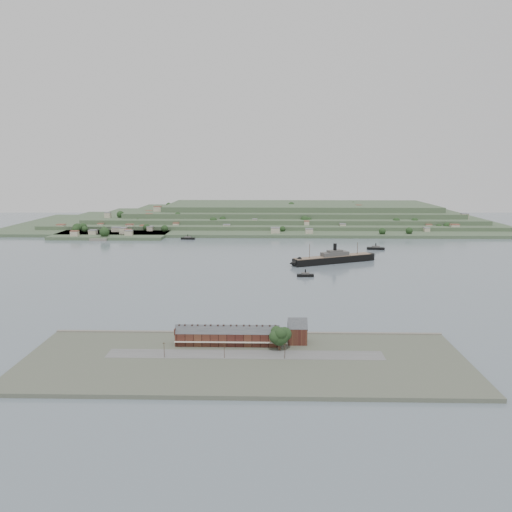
{
  "coord_description": "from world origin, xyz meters",
  "views": [
    {
      "loc": [
        11.18,
        -420.87,
        97.36
      ],
      "look_at": [
        0.65,
        30.0,
        13.34
      ],
      "focal_mm": 35.0,
      "sensor_mm": 36.0,
      "label": 1
    }
  ],
  "objects_px": {
    "terrace_row": "(227,336)",
    "steamship": "(331,259)",
    "tugboat": "(305,275)",
    "fig_tree": "(280,336)",
    "gabled_building": "(297,331)"
  },
  "relations": [
    {
      "from": "fig_tree",
      "to": "steamship",
      "type": "bearing_deg",
      "value": 76.84
    },
    {
      "from": "terrace_row",
      "to": "tugboat",
      "type": "bearing_deg",
      "value": 72.46
    },
    {
      "from": "gabled_building",
      "to": "fig_tree",
      "type": "xyz_separation_m",
      "value": [
        -9.6,
        -11.97,
        1.84
      ]
    },
    {
      "from": "steamship",
      "to": "terrace_row",
      "type": "bearing_deg",
      "value": -109.88
    },
    {
      "from": "terrace_row",
      "to": "gabled_building",
      "type": "xyz_separation_m",
      "value": [
        37.5,
        4.02,
        1.34
      ]
    },
    {
      "from": "gabled_building",
      "to": "tugboat",
      "type": "relative_size",
      "value": 0.96
    },
    {
      "from": "gabled_building",
      "to": "steamship",
      "type": "distance_m",
      "value": 233.35
    },
    {
      "from": "tugboat",
      "to": "fig_tree",
      "type": "height_order",
      "value": "fig_tree"
    },
    {
      "from": "steamship",
      "to": "fig_tree",
      "type": "bearing_deg",
      "value": -103.16
    },
    {
      "from": "fig_tree",
      "to": "gabled_building",
      "type": "bearing_deg",
      "value": 51.27
    },
    {
      "from": "terrace_row",
      "to": "steamship",
      "type": "xyz_separation_m",
      "value": [
        84.13,
        232.63,
        -2.53
      ]
    },
    {
      "from": "steamship",
      "to": "tugboat",
      "type": "xyz_separation_m",
      "value": [
        -29.82,
        -60.78,
        -2.7
      ]
    },
    {
      "from": "terrace_row",
      "to": "fig_tree",
      "type": "bearing_deg",
      "value": -15.9
    },
    {
      "from": "fig_tree",
      "to": "tugboat",
      "type": "bearing_deg",
      "value": 81.64
    },
    {
      "from": "gabled_building",
      "to": "tugboat",
      "type": "height_order",
      "value": "gabled_building"
    }
  ]
}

